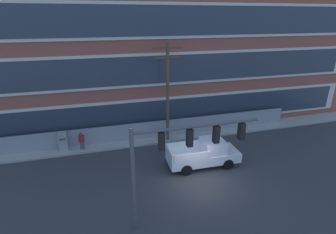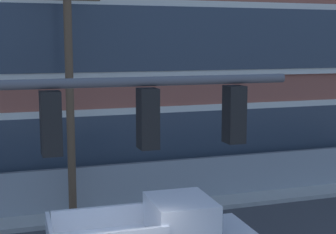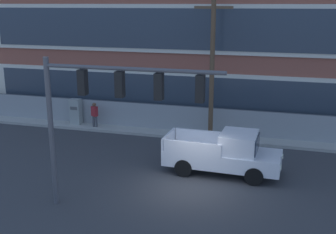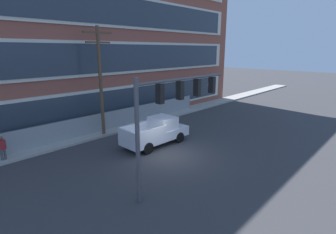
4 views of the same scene
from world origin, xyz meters
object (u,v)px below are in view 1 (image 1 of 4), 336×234
object	(u,v)px
traffic_signal_mast	(180,149)
electrical_cabinet	(63,142)
pedestrian_near_cabinet	(82,140)
utility_pole_near_corner	(168,89)
pickup_truck_white	(205,154)

from	to	relation	value
traffic_signal_mast	electrical_cabinet	size ratio (longest dim) A/B	3.76
electrical_cabinet	pedestrian_near_cabinet	bearing A→B (deg)	-11.81
utility_pole_near_corner	electrical_cabinet	bearing A→B (deg)	177.39
traffic_signal_mast	pedestrian_near_cabinet	world-z (taller)	traffic_signal_mast
utility_pole_near_corner	pedestrian_near_cabinet	xyz separation A→B (m)	(-7.20, 0.09, -3.74)
utility_pole_near_corner	electrical_cabinet	distance (m)	9.45
utility_pole_near_corner	pedestrian_near_cabinet	bearing A→B (deg)	179.25
traffic_signal_mast	pickup_truck_white	size ratio (longest dim) A/B	1.23
pickup_truck_white	electrical_cabinet	world-z (taller)	pickup_truck_white
electrical_cabinet	pedestrian_near_cabinet	xyz separation A→B (m)	(1.43, -0.30, 0.10)
utility_pole_near_corner	pickup_truck_white	bearing A→B (deg)	-71.95
pickup_truck_white	utility_pole_near_corner	xyz separation A→B (m)	(-1.50, 4.61, 3.77)
electrical_cabinet	pedestrian_near_cabinet	distance (m)	1.47
electrical_cabinet	pedestrian_near_cabinet	size ratio (longest dim) A/B	1.03
utility_pole_near_corner	traffic_signal_mast	bearing A→B (deg)	-102.32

